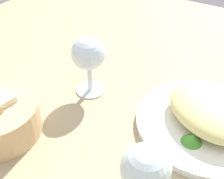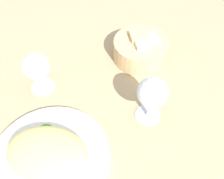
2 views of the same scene
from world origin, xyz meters
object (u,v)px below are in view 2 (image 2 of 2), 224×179
Objects in this scene: bread_basket at (141,49)px; plate at (50,158)px; wine_glass_near at (152,94)px; wine_glass_far at (37,68)px.

plate is at bearing -145.33° from bread_basket.
plate is 1.66× the size of bread_basket.
wine_glass_far is (-22.82, 18.48, -1.23)cm from wine_glass_near.
wine_glass_near is 29.39cm from wine_glass_far.
wine_glass_near is 1.12× the size of wine_glass_far.
wine_glass_far is at bearing -177.80° from bread_basket.
bread_basket is 1.22× the size of wine_glass_near.
plate is 26.72cm from wine_glass_near.
bread_basket reaches higher than plate.
wine_glass_near is at bearing -39.00° from wine_glass_far.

